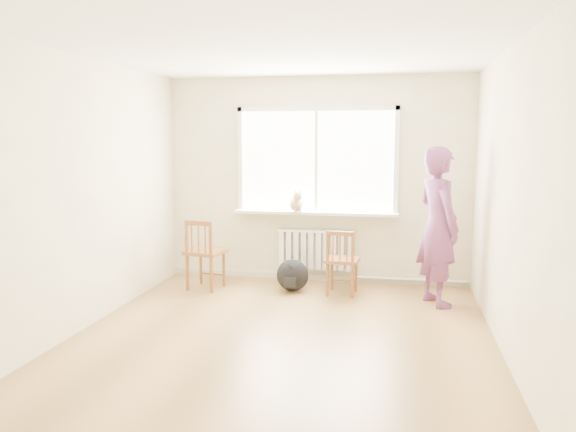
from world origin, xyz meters
The scene contains 13 objects.
floor centered at (0.00, 0.00, 0.00)m, with size 4.50×4.50×0.00m, color #A97845.
ceiling centered at (0.00, 0.00, 2.70)m, with size 4.50×4.50×0.00m, color white.
back_wall centered at (0.00, 2.25, 1.35)m, with size 4.00×0.01×2.70m, color beige.
window centered at (0.00, 2.22, 1.66)m, with size 2.12×0.05×1.42m.
windowsill centered at (0.00, 2.14, 0.93)m, with size 2.15×0.22×0.04m, color white.
radiator centered at (0.00, 2.16, 0.44)m, with size 1.00×0.12×0.55m.
heating_pipe centered at (1.25, 2.19, 0.08)m, with size 0.04×0.04×1.40m, color silver.
baseboard centered at (0.00, 2.23, 0.04)m, with size 4.00×0.03×0.08m, color beige.
chair_left centered at (-1.32, 1.50, 0.45)m, with size 0.51×0.49×0.90m.
chair_right centered at (0.41, 1.58, 0.41)m, with size 0.43×0.41×0.80m.
person centered at (1.52, 1.41, 0.91)m, with size 0.66×0.43×1.81m, color #CF4845.
cat centered at (-0.23, 2.05, 1.07)m, with size 0.27×0.44×0.30m.
backpack centered at (-0.21, 1.64, 0.20)m, with size 0.40×0.30×0.40m, color black.
Camera 1 is at (1.05, -5.08, 1.88)m, focal length 35.00 mm.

